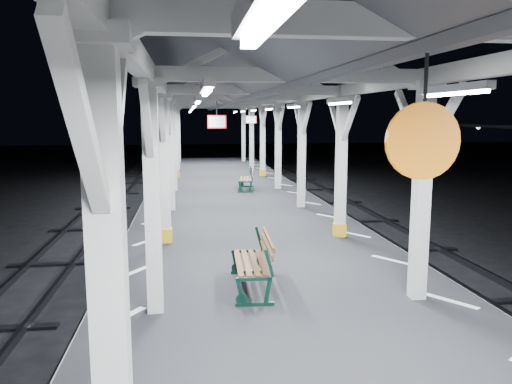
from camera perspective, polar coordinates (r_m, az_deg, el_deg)
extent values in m
plane|color=black|center=(9.92, 1.49, -13.92)|extent=(120.00, 120.00, 0.00)
cube|color=black|center=(9.74, 1.50, -11.20)|extent=(6.00, 50.00, 1.00)
cube|color=silver|center=(9.51, -13.39, -8.74)|extent=(1.00, 48.00, 0.01)
cube|color=silver|center=(10.26, 15.27, -7.53)|extent=(1.00, 48.00, 0.01)
cube|color=#2D2D33|center=(10.21, -24.76, -13.59)|extent=(0.08, 60.00, 0.16)
cube|color=#2D2D33|center=(11.45, 24.51, -11.16)|extent=(0.08, 60.00, 0.16)
cube|color=black|center=(11.76, 26.80, -11.05)|extent=(2.20, 0.22, 0.06)
cube|color=beige|center=(3.31, -16.37, -13.14)|extent=(0.22, 0.22, 3.20)
cube|color=beige|center=(3.11, -17.72, 16.61)|extent=(0.40, 0.40, 0.12)
cube|color=beige|center=(3.62, -15.88, 7.41)|extent=(0.10, 0.99, 0.99)
cube|color=beige|center=(2.54, -19.29, 6.86)|extent=(0.10, 0.99, 0.99)
cube|color=beige|center=(7.16, -11.74, -1.25)|extent=(0.22, 0.22, 3.20)
cube|color=beige|center=(7.07, -12.16, 12.13)|extent=(0.40, 0.40, 0.12)
cube|color=beige|center=(7.60, -11.74, 8.04)|extent=(0.10, 0.99, 0.99)
cube|color=beige|center=(6.51, -12.37, 7.94)|extent=(0.10, 0.99, 0.99)
cube|color=beige|center=(11.11, -10.40, 2.27)|extent=(0.22, 0.22, 3.20)
cube|color=beige|center=(11.06, -10.64, 10.85)|extent=(0.40, 0.40, 0.12)
cube|color=gold|center=(11.36, -10.20, -4.87)|extent=(0.26, 0.26, 0.30)
cube|color=beige|center=(11.60, -10.44, 8.22)|extent=(0.10, 0.99, 0.99)
cube|color=beige|center=(10.50, -10.70, 8.19)|extent=(0.10, 0.99, 0.99)
cube|color=beige|center=(15.09, -9.76, 3.94)|extent=(0.22, 0.22, 3.20)
cube|color=beige|center=(15.05, -9.93, 10.24)|extent=(0.40, 0.40, 0.12)
cube|color=beige|center=(15.60, -9.81, 8.31)|extent=(0.10, 0.99, 0.99)
cube|color=beige|center=(14.50, -9.95, 8.29)|extent=(0.10, 0.99, 0.99)
cube|color=beige|center=(19.08, -9.39, 4.91)|extent=(0.22, 0.22, 3.20)
cube|color=beige|center=(19.05, -9.52, 9.89)|extent=(0.40, 0.40, 0.12)
cube|color=beige|center=(19.59, -9.43, 8.37)|extent=(0.10, 0.99, 0.99)
cube|color=beige|center=(18.49, -9.52, 8.35)|extent=(0.10, 0.99, 0.99)
cube|color=beige|center=(23.07, -9.15, 5.54)|extent=(0.22, 0.22, 3.20)
cube|color=beige|center=(23.05, -9.25, 9.66)|extent=(0.40, 0.40, 0.12)
cube|color=gold|center=(23.19, -9.06, 2.04)|extent=(0.26, 0.26, 0.30)
cube|color=beige|center=(23.59, -9.19, 8.40)|extent=(0.10, 0.99, 0.99)
cube|color=beige|center=(22.49, -9.25, 8.39)|extent=(0.10, 0.99, 0.99)
cube|color=beige|center=(27.07, -8.97, 5.99)|extent=(0.22, 0.22, 3.20)
cube|color=beige|center=(27.05, -9.06, 9.50)|extent=(0.40, 0.40, 0.12)
cube|color=beige|center=(27.59, -9.01, 8.42)|extent=(0.10, 0.99, 0.99)
cube|color=beige|center=(26.49, -9.05, 8.42)|extent=(0.10, 0.99, 0.99)
cube|color=beige|center=(31.07, -8.85, 6.32)|extent=(0.22, 0.22, 3.20)
cube|color=beige|center=(31.05, -8.92, 9.38)|extent=(0.40, 0.40, 0.12)
cube|color=beige|center=(31.59, -8.88, 8.44)|extent=(0.10, 0.99, 0.99)
cube|color=beige|center=(30.49, -8.91, 8.44)|extent=(0.10, 0.99, 0.99)
cube|color=beige|center=(7.95, 18.36, -0.53)|extent=(0.22, 0.22, 3.20)
cube|color=beige|center=(7.88, 18.95, 11.48)|extent=(0.40, 0.40, 0.12)
cube|color=beige|center=(8.36, 17.07, 7.88)|extent=(0.10, 0.99, 0.99)
cube|color=beige|center=(7.37, 20.68, 7.65)|extent=(0.10, 0.99, 0.99)
cube|color=beige|center=(11.64, 9.69, 2.57)|extent=(0.22, 0.22, 3.20)
cube|color=beige|center=(11.59, 9.90, 10.76)|extent=(0.40, 0.40, 0.12)
cube|color=gold|center=(11.88, 9.51, -4.26)|extent=(0.26, 0.26, 0.30)
cube|color=beige|center=(12.11, 9.04, 8.27)|extent=(0.10, 0.99, 0.99)
cube|color=beige|center=(11.06, 10.70, 8.20)|extent=(0.10, 0.99, 0.99)
cube|color=beige|center=(15.49, 5.23, 4.14)|extent=(0.22, 0.22, 3.20)
cube|color=beige|center=(15.45, 5.32, 10.29)|extent=(0.40, 0.40, 0.12)
cube|color=beige|center=(15.98, 4.84, 8.41)|extent=(0.10, 0.99, 0.99)
cube|color=beige|center=(14.91, 5.78, 8.38)|extent=(0.10, 0.99, 0.99)
cube|color=beige|center=(19.40, 2.55, 5.07)|extent=(0.22, 0.22, 3.20)
cube|color=beige|center=(19.36, 2.58, 9.98)|extent=(0.40, 0.40, 0.12)
cube|color=beige|center=(19.90, 2.28, 8.48)|extent=(0.10, 0.99, 0.99)
cube|color=beige|center=(18.82, 2.88, 8.46)|extent=(0.10, 0.99, 0.99)
cube|color=beige|center=(23.33, 0.77, 5.68)|extent=(0.22, 0.22, 3.20)
cube|color=beige|center=(23.31, 0.78, 9.76)|extent=(0.40, 0.40, 0.12)
cube|color=gold|center=(23.45, 0.76, 2.22)|extent=(0.26, 0.26, 0.30)
cube|color=beige|center=(23.85, 0.57, 8.51)|extent=(0.10, 0.99, 0.99)
cube|color=beige|center=(22.76, 0.98, 8.50)|extent=(0.10, 0.99, 0.99)
cube|color=beige|center=(27.29, -0.50, 6.11)|extent=(0.22, 0.22, 3.20)
cube|color=beige|center=(27.27, -0.51, 9.60)|extent=(0.40, 0.40, 0.12)
cube|color=beige|center=(27.81, -0.65, 8.53)|extent=(0.10, 0.99, 0.99)
cube|color=beige|center=(26.72, -0.35, 8.53)|extent=(0.10, 0.99, 0.99)
cube|color=beige|center=(31.26, -1.45, 6.43)|extent=(0.22, 0.22, 3.20)
cube|color=beige|center=(31.24, -1.46, 9.48)|extent=(0.40, 0.40, 0.12)
cube|color=beige|center=(31.78, -1.57, 8.54)|extent=(0.10, 0.99, 0.99)
cube|color=beige|center=(30.69, -1.34, 8.54)|extent=(0.10, 0.99, 0.99)
cube|color=beige|center=(9.07, -11.25, 12.10)|extent=(0.18, 48.00, 0.24)
cube|color=beige|center=(9.71, 13.58, 11.79)|extent=(0.18, 48.00, 0.24)
cube|color=beige|center=(3.44, 19.14, 17.77)|extent=(4.20, 0.14, 0.20)
cube|color=beige|center=(7.22, 4.28, 13.17)|extent=(4.20, 0.14, 0.20)
cube|color=beige|center=(11.15, -0.12, 11.59)|extent=(4.20, 0.14, 0.20)
cube|color=beige|center=(15.12, -2.21, 10.81)|extent=(4.20, 0.14, 0.20)
cube|color=beige|center=(19.11, -3.42, 10.35)|extent=(4.20, 0.14, 0.20)
cube|color=beige|center=(23.09, -4.21, 10.05)|extent=(4.20, 0.14, 0.20)
cube|color=beige|center=(27.09, -4.77, 9.83)|extent=(4.20, 0.14, 0.20)
cube|color=beige|center=(31.08, -5.18, 9.67)|extent=(4.20, 0.14, 0.20)
cube|color=beige|center=(9.28, 1.63, 17.90)|extent=(0.16, 48.00, 0.20)
cube|color=#4E5156|center=(9.11, -6.79, 15.60)|extent=(2.80, 49.00, 1.45)
cube|color=#4E5156|center=(9.53, 9.63, 15.23)|extent=(2.80, 49.00, 1.45)
cube|color=silver|center=(5.05, -5.67, 11.92)|extent=(0.10, 1.35, 0.08)
cube|color=white|center=(5.05, -5.66, 11.36)|extent=(0.05, 1.25, 0.05)
cube|color=silver|center=(9.05, -6.70, 10.44)|extent=(0.10, 1.35, 0.08)
cube|color=white|center=(9.04, -6.69, 10.13)|extent=(0.05, 1.25, 0.05)
cube|color=silver|center=(13.04, -7.09, 9.87)|extent=(0.10, 1.35, 0.08)
cube|color=white|center=(13.04, -7.09, 9.65)|extent=(0.05, 1.25, 0.05)
cube|color=silver|center=(17.04, -7.30, 9.56)|extent=(0.10, 1.35, 0.08)
cube|color=white|center=(17.04, -7.29, 9.40)|extent=(0.05, 1.25, 0.05)
cube|color=silver|center=(21.04, -7.43, 9.37)|extent=(0.10, 1.35, 0.08)
cube|color=white|center=(21.04, -7.42, 9.24)|extent=(0.05, 1.25, 0.05)
cube|color=silver|center=(25.04, -7.51, 9.25)|extent=(0.10, 1.35, 0.08)
cube|color=white|center=(25.04, -7.51, 9.13)|extent=(0.05, 1.25, 0.05)
cube|color=silver|center=(29.04, -7.58, 9.15)|extent=(0.10, 1.35, 0.08)
cube|color=white|center=(29.04, -7.58, 9.05)|extent=(0.05, 1.25, 0.05)
cube|color=silver|center=(5.77, 21.60, 10.96)|extent=(0.10, 1.35, 0.08)
cube|color=white|center=(5.77, 21.58, 10.46)|extent=(0.05, 1.25, 0.05)
cube|color=silver|center=(9.47, 9.51, 10.30)|extent=(0.10, 1.35, 0.08)
cube|color=white|center=(9.47, 9.50, 10.00)|extent=(0.05, 1.25, 0.05)
cube|color=silver|center=(13.34, 4.32, 9.88)|extent=(0.10, 1.35, 0.08)
cube|color=white|center=(13.34, 4.32, 9.67)|extent=(0.05, 1.25, 0.05)
cube|color=silver|center=(17.27, 1.48, 9.62)|extent=(0.10, 1.35, 0.08)
cube|color=white|center=(17.27, 1.48, 9.45)|extent=(0.05, 1.25, 0.05)
cube|color=silver|center=(21.23, -0.30, 9.44)|extent=(0.10, 1.35, 0.08)
cube|color=white|center=(21.23, -0.30, 9.30)|extent=(0.05, 1.25, 0.05)
cube|color=silver|center=(25.20, -1.51, 9.31)|extent=(0.10, 1.35, 0.08)
cube|color=white|center=(25.20, -1.51, 9.20)|extent=(0.05, 1.25, 0.05)
cube|color=silver|center=(29.17, -2.40, 9.22)|extent=(0.10, 1.35, 0.08)
cube|color=white|center=(29.17, -2.40, 9.12)|extent=(0.05, 1.25, 0.05)
cylinder|color=black|center=(3.40, 18.86, 12.28)|extent=(0.02, 0.02, 0.30)
cylinder|color=orange|center=(3.39, 18.53, 5.54)|extent=(0.50, 0.04, 0.50)
cylinder|color=black|center=(13.34, -4.51, 9.53)|extent=(0.02, 0.02, 0.36)
cube|color=red|center=(13.34, -4.49, 8.01)|extent=(0.50, 0.03, 0.35)
cube|color=white|center=(13.34, -4.49, 8.01)|extent=(0.44, 0.04, 0.29)
cylinder|color=black|center=(22.57, -0.58, 9.19)|extent=(0.02, 0.02, 0.36)
cube|color=red|center=(22.57, -0.58, 8.29)|extent=(0.50, 0.03, 0.35)
cube|color=white|center=(22.57, -0.58, 8.29)|extent=(0.44, 0.05, 0.29)
cube|color=black|center=(34.76, 18.69, 4.64)|extent=(0.20, 0.20, 3.30)
sphere|color=silver|center=(29.46, 24.06, 6.76)|extent=(0.20, 0.20, 0.20)
sphere|color=silver|center=(34.70, 18.81, 7.22)|extent=(0.20, 0.20, 0.20)
cube|color=#0C2D22|center=(7.63, -0.14, -12.70)|extent=(0.59, 0.09, 0.06)
cube|color=#0C2D22|center=(7.55, -1.80, -11.36)|extent=(0.15, 0.06, 0.45)
cube|color=#0C2D22|center=(7.58, 1.36, -11.27)|extent=(0.14, 0.06, 0.45)
cube|color=#0C2D22|center=(7.45, 1.52, -8.15)|extent=(0.16, 0.06, 0.43)
cube|color=#0C2D22|center=(9.10, -1.01, -9.12)|extent=(0.59, 0.09, 0.06)
cube|color=#0C2D22|center=(9.03, -2.39, -7.97)|extent=(0.15, 0.06, 0.45)
cube|color=#0C2D22|center=(9.06, 0.23, -7.91)|extent=(0.14, 0.06, 0.45)
cube|color=#0C2D22|center=(8.95, 0.36, -5.27)|extent=(0.16, 0.06, 0.43)
cube|color=brown|center=(8.22, -2.00, -8.09)|extent=(0.16, 1.49, 0.03)
cube|color=brown|center=(8.23, -1.10, -8.07)|extent=(0.16, 1.49, 0.03)
cube|color=brown|center=(8.24, -0.21, -8.05)|extent=(0.16, 1.49, 0.03)
cube|color=brown|center=(8.25, 0.68, -8.03)|extent=(0.16, 1.49, 0.03)
cube|color=brown|center=(8.22, 1.16, -7.10)|extent=(0.12, 1.49, 0.09)
cube|color=brown|center=(8.19, 1.29, -6.24)|extent=(0.12, 1.49, 0.09)
cube|color=brown|center=(8.16, 1.44, -5.37)|extent=(0.12, 1.49, 0.09)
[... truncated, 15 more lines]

